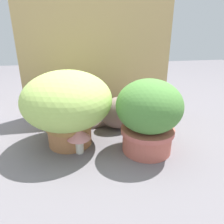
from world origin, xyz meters
TOP-DOWN VIEW (x-y plane):
  - ground_plane at (0.00, 0.00)m, footprint 6.00×6.00m
  - cardboard_backdrop at (0.05, 0.46)m, footprint 1.10×0.03m
  - grass_planter at (-0.18, 0.01)m, footprint 0.49×0.49m
  - leafy_planter at (0.24, -0.14)m, footprint 0.35×0.35m
  - cat at (0.17, 0.16)m, footprint 0.38×0.20m
  - mushroom_ornament_pink at (-0.13, -0.11)m, footprint 0.13×0.13m

SIDE VIEW (x-z plane):
  - ground_plane at x=0.00m, z-range 0.00..0.00m
  - mushroom_ornament_pink at x=-0.13m, z-range 0.03..0.18m
  - cat at x=0.17m, z-range -0.04..0.28m
  - leafy_planter at x=0.24m, z-range 0.01..0.41m
  - grass_planter at x=-0.18m, z-range 0.03..0.46m
  - cardboard_backdrop at x=0.05m, z-range 0.00..0.92m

